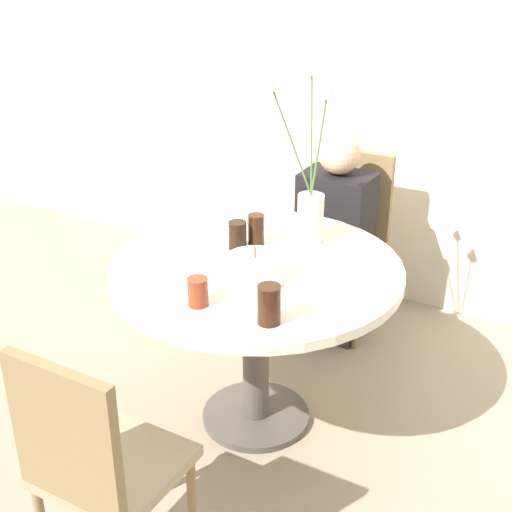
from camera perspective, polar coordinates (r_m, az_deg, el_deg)
The scene contains 13 objects.
ground_plane at distance 3.20m, azimuth -0.00°, elevation -12.83°, with size 16.00×16.00×0.00m, color gray.
wall_back at distance 3.83m, azimuth 10.53°, elevation 14.84°, with size 8.00×0.05×2.60m.
dining_table at distance 2.86m, azimuth -0.00°, elevation -3.11°, with size 1.16×1.16×0.75m.
chair_left_flank at distance 3.70m, azimuth 7.28°, elevation 2.03°, with size 0.41×0.41×0.92m.
chair_near_front at distance 2.27m, azimuth -12.82°, elevation -15.67°, with size 0.40×0.40×0.92m.
birthday_cake at distance 2.66m, azimuth -0.08°, elevation -1.06°, with size 0.23×0.23×0.14m.
flower_vase at distance 2.94m, azimuth 4.24°, elevation 4.83°, with size 0.25×0.20×0.73m.
side_plate at distance 3.16m, azimuth 0.78°, elevation 2.62°, with size 0.18×0.18×0.01m.
drink_glass_0 at distance 2.38m, azimuth 1.04°, elevation -3.91°, with size 0.08×0.08×0.14m.
drink_glass_1 at distance 2.91m, azimuth -1.49°, elevation 1.65°, with size 0.07×0.07×0.12m.
drink_glass_2 at distance 2.94m, azimuth 0.00°, elevation 2.09°, with size 0.07×0.07×0.13m.
drink_glass_3 at distance 2.50m, azimuth -4.68°, elevation -2.87°, with size 0.07×0.07×0.10m.
person_woman at distance 3.57m, azimuth 6.31°, elevation 0.93°, with size 0.34×0.24×1.08m.
Camera 1 is at (1.23, -2.18, 2.00)m, focal length 50.00 mm.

